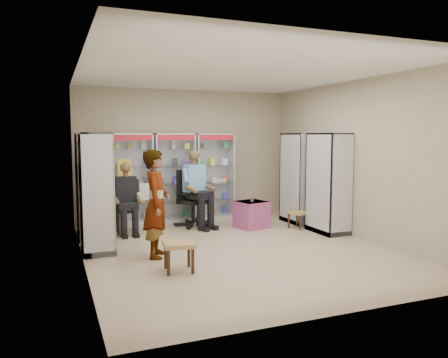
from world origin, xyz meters
name	(u,v)px	position (x,y,z in m)	size (l,w,h in m)	color
floor	(235,249)	(0.00, 0.00, 0.00)	(6.00, 6.00, 0.00)	tan
room_shell	(236,134)	(0.00, 0.00, 1.97)	(5.02, 6.02, 3.01)	tan
cabinet_back_left	(132,179)	(-1.30, 2.73, 1.00)	(0.90, 0.50, 2.00)	#B9BAC1
cabinet_back_mid	(174,178)	(-0.35, 2.73, 1.00)	(0.90, 0.50, 2.00)	#9FA2A6
cabinet_back_right	(213,176)	(0.60, 2.73, 1.00)	(0.90, 0.50, 2.00)	#9E9FA5
cabinet_right_far	(299,178)	(2.23, 1.60, 1.00)	(0.50, 0.90, 2.00)	#B2B5BA
cabinet_right_near	(328,183)	(2.23, 0.50, 1.00)	(0.50, 0.90, 2.00)	silver
cabinet_left_far	(91,186)	(-2.23, 1.80, 1.00)	(0.50, 0.90, 2.00)	#A0A2A6
cabinet_left_near	(96,193)	(-2.23, 0.70, 1.00)	(0.50, 0.90, 2.00)	#A8A9AF
wooden_chair	(126,209)	(-1.55, 2.00, 0.47)	(0.42, 0.42, 0.94)	black
seated_customer	(126,200)	(-1.55, 1.95, 0.67)	(0.44, 0.60, 1.34)	black
office_chair	(193,198)	(-0.11, 2.07, 0.61)	(0.66, 0.66, 1.22)	black
seated_shopkeeper	(194,191)	(-0.11, 2.02, 0.77)	(0.51, 0.71, 1.55)	#7196E1
pink_trunk	(251,215)	(1.00, 1.47, 0.28)	(0.59, 0.57, 0.57)	#C14D9B
tea_glass	(252,199)	(0.98, 1.42, 0.62)	(0.07, 0.07, 0.11)	#5B2307
woven_stool_a	(299,220)	(1.90, 1.06, 0.18)	(0.36, 0.36, 0.36)	#9F7943
woven_stool_b	(179,257)	(-1.25, -0.86, 0.21)	(0.43, 0.43, 0.43)	#B2774B
standing_man	(156,204)	(-1.37, 0.00, 0.87)	(0.63, 0.41, 1.73)	gray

